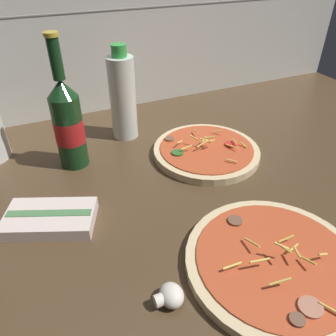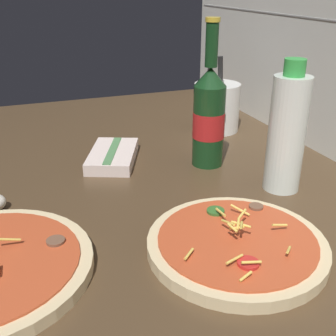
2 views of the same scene
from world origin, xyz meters
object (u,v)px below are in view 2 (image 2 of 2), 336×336
object	(u,v)px
pizza_far	(236,244)
oil_bottle	(287,133)
beer_bottle	(209,115)
dish_towel	(113,156)
utensil_crock	(216,107)

from	to	relation	value
pizza_far	oil_bottle	size ratio (longest dim) A/B	1.08
pizza_far	beer_bottle	size ratio (longest dim) A/B	0.88
oil_bottle	pizza_far	bearing A→B (deg)	-49.69
beer_bottle	dish_towel	distance (cm)	21.74
oil_bottle	dish_towel	distance (cm)	35.78
pizza_far	utensil_crock	size ratio (longest dim) A/B	1.36
dish_towel	pizza_far	bearing A→B (deg)	13.17
beer_bottle	oil_bottle	size ratio (longest dim) A/B	1.23
pizza_far	dish_towel	distance (cm)	38.35
oil_bottle	beer_bottle	bearing A→B (deg)	-152.02
beer_bottle	utensil_crock	size ratio (longest dim) A/B	1.55
beer_bottle	oil_bottle	bearing A→B (deg)	27.98
beer_bottle	oil_bottle	world-z (taller)	beer_bottle
utensil_crock	dish_towel	distance (cm)	31.64
utensil_crock	beer_bottle	bearing A→B (deg)	-30.79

